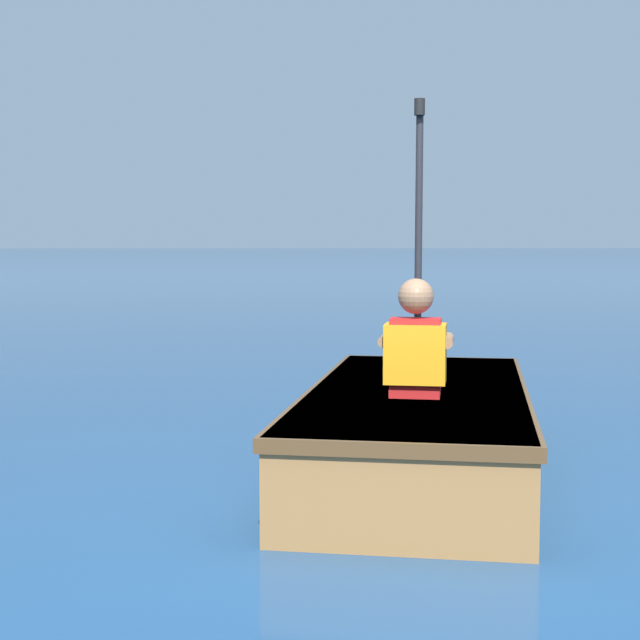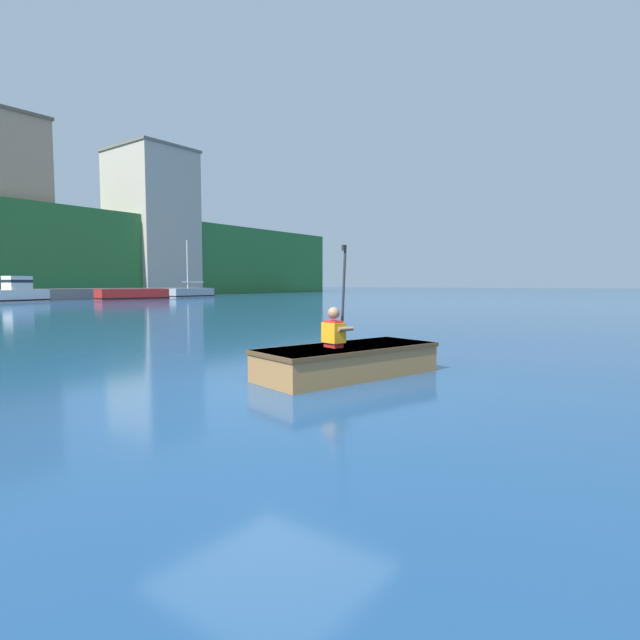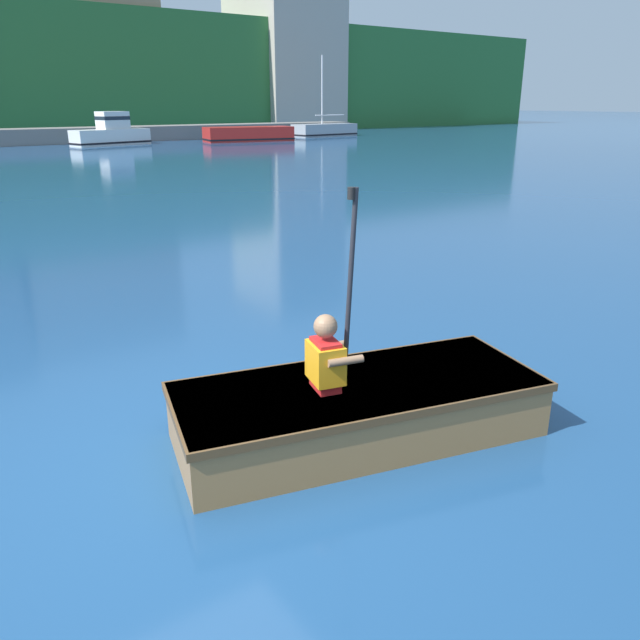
# 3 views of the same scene
# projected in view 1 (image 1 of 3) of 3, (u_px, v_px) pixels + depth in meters

# --- Properties ---
(ground_plane) EXTENTS (300.00, 300.00, 0.00)m
(ground_plane) POSITION_uv_depth(u_px,v_px,m) (403.00, 555.00, 3.69)
(ground_plane) COLOR navy
(rowboat_foreground) EXTENTS (2.93, 1.73, 0.44)m
(rowboat_foreground) POSITION_uv_depth(u_px,v_px,m) (419.00, 423.00, 5.01)
(rowboat_foreground) COLOR #A3703D
(rowboat_foreground) RESTS_ON ground
(person_paddler) EXTENTS (0.39, 0.41, 1.43)m
(person_paddler) POSITION_uv_depth(u_px,v_px,m) (416.00, 341.00, 4.68)
(person_paddler) COLOR red
(person_paddler) RESTS_ON rowboat_foreground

